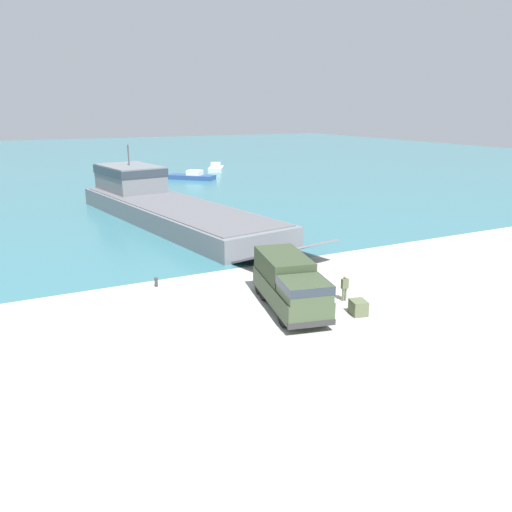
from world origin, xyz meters
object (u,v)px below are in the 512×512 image
mooring_bollard (156,281)px  cargo_crate (358,307)px  military_truck (290,283)px  moored_boat_a (192,176)px  landing_craft (161,202)px  moored_boat_b (216,168)px  soldier_on_ramp (345,286)px

mooring_bollard → cargo_crate: 13.47m
military_truck → moored_boat_a: 58.19m
moored_boat_a → cargo_crate: (-10.92, -59.05, -0.09)m
landing_craft → mooring_bollard: bearing=-116.9°
landing_craft → moored_boat_b: landing_craft is taller
military_truck → mooring_bollard: size_ratio=11.61×
military_truck → moored_boat_a: bearing=178.1°
soldier_on_ramp → moored_boat_b: size_ratio=0.26×
soldier_on_ramp → mooring_bollard: (-9.72, 7.75, -0.59)m
moored_boat_a → mooring_bollard: moored_boat_a is taller
soldier_on_ramp → mooring_bollard: size_ratio=2.44×
landing_craft → soldier_on_ramp: landing_craft is taller
landing_craft → mooring_bollard: size_ratio=54.96×
moored_boat_a → moored_boat_b: size_ratio=1.20×
moored_boat_a → moored_boat_b: 12.10m
soldier_on_ramp → moored_boat_a: size_ratio=0.22×
moored_boat_a → mooring_bollard: (-20.07, -49.17, -0.15)m
moored_boat_b → military_truck: bearing=-80.8°
mooring_bollard → cargo_crate: (9.15, -9.88, 0.06)m
soldier_on_ramp → cargo_crate: (-0.57, -2.13, -0.53)m
mooring_bollard → cargo_crate: bearing=-47.2°
military_truck → moored_boat_b: 69.13m
military_truck → moored_boat_a: size_ratio=1.04×
cargo_crate → soldier_on_ramp: bearing=75.1°
moored_boat_a → cargo_crate: bearing=-145.9°
military_truck → soldier_on_ramp: 3.74m
landing_craft → soldier_on_ramp: 29.35m
military_truck → mooring_bollard: bearing=-128.3°
cargo_crate → mooring_bollard: bearing=132.8°
moored_boat_a → mooring_bollard: bearing=-157.7°
moored_boat_b → mooring_bollard: moored_boat_b is taller
cargo_crate → moored_boat_a: bearing=79.5°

